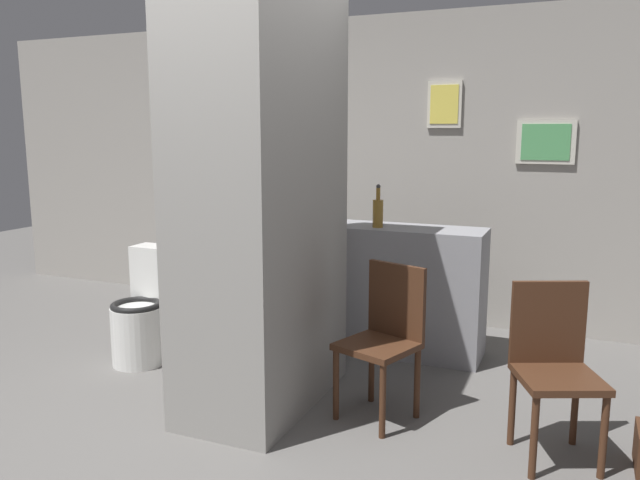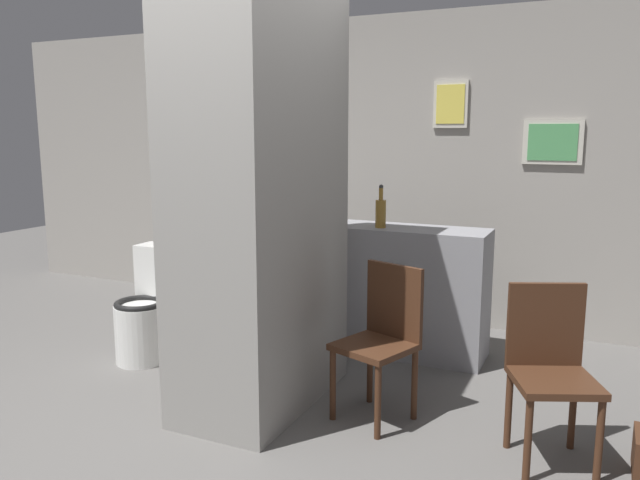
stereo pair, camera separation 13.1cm
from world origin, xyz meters
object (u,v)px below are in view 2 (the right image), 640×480
object	(u,v)px
chair_near_pillar	(382,335)
bicycle	(263,288)
toilet	(147,312)
chair_by_doorway	(550,366)
bottle_tall	(381,212)

from	to	relation	value
chair_near_pillar	bicycle	xyz separation A→B (m)	(-1.39, 1.05, -0.12)
toilet	bicycle	world-z (taller)	toilet
toilet	chair_near_pillar	bearing A→B (deg)	-5.30
chair_near_pillar	chair_by_doorway	distance (m)	0.92
chair_by_doorway	bottle_tall	size ratio (longest dim) A/B	2.82
bicycle	bottle_tall	bearing A→B (deg)	-3.69
chair_near_pillar	chair_by_doorway	size ratio (longest dim) A/B	1.00
bicycle	bottle_tall	distance (m)	1.24
chair_by_doorway	chair_near_pillar	bearing A→B (deg)	150.29
toilet	chair_near_pillar	xyz separation A→B (m)	(1.85, -0.17, 0.15)
chair_by_doorway	toilet	bearing A→B (deg)	150.99
bottle_tall	bicycle	bearing A→B (deg)	176.31
toilet	bicycle	size ratio (longest dim) A/B	0.48
bottle_tall	chair_by_doorway	bearing A→B (deg)	-40.43
toilet	chair_by_doorway	xyz separation A→B (m)	(2.76, -0.27, 0.15)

